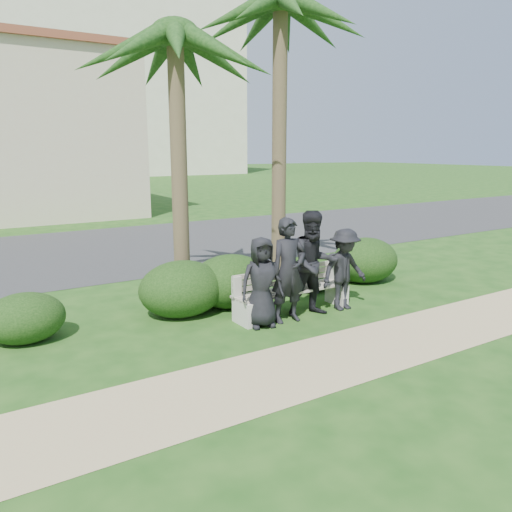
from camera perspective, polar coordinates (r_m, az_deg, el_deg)
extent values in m
plane|color=#1A4614|center=(8.79, 1.48, -7.53)|extent=(160.00, 160.00, 0.00)
cube|color=tan|center=(7.46, 9.23, -11.39)|extent=(30.00, 1.60, 0.01)
cube|color=#2D2D30|center=(15.87, -14.56, 1.00)|extent=(160.00, 8.00, 0.01)
cube|color=beige|center=(25.17, -24.27, 12.33)|extent=(8.00, 8.00, 7.00)
cube|color=brown|center=(25.52, -25.02, 20.52)|extent=(8.40, 8.40, 0.30)
cube|color=beige|center=(65.02, -15.80, 17.92)|extent=(26.00, 18.00, 20.00)
cube|color=gray|center=(9.11, 4.26, -4.02)|extent=(2.29, 0.57, 0.04)
cube|color=gray|center=(9.23, 3.45, -2.27)|extent=(2.28, 0.09, 0.27)
cube|color=beige|center=(8.62, -1.54, -6.46)|extent=(0.16, 0.53, 0.42)
cube|color=beige|center=(9.82, 9.29, -4.29)|extent=(0.16, 0.53, 0.42)
imported|color=black|center=(8.37, 0.64, -3.02)|extent=(0.83, 0.63, 1.54)
imported|color=black|center=(8.60, 3.75, -1.66)|extent=(0.69, 0.48, 1.83)
imported|color=black|center=(8.95, 6.63, -0.89)|extent=(1.06, 0.90, 1.91)
imported|color=black|center=(9.40, 10.05, -1.53)|extent=(0.99, 0.57, 1.53)
ellipsoid|color=black|center=(8.62, -24.92, -6.30)|extent=(1.22, 1.01, 0.80)
ellipsoid|color=black|center=(9.13, -8.49, -3.53)|extent=(1.57, 1.30, 1.03)
ellipsoid|color=black|center=(10.06, -1.91, -2.68)|extent=(1.18, 0.98, 0.77)
ellipsoid|color=black|center=(9.69, -2.52, -3.44)|extent=(1.10, 0.91, 0.72)
ellipsoid|color=black|center=(10.70, 6.58, -1.72)|extent=(1.26, 1.04, 0.82)
ellipsoid|color=black|center=(11.60, 12.37, -0.31)|extent=(1.58, 1.30, 1.03)
ellipsoid|color=black|center=(9.56, -2.95, -2.70)|extent=(1.57, 1.30, 1.03)
cylinder|color=brown|center=(9.97, -8.77, 9.52)|extent=(0.32, 0.32, 5.05)
cylinder|color=brown|center=(11.31, 2.67, 12.36)|extent=(0.32, 0.32, 6.01)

